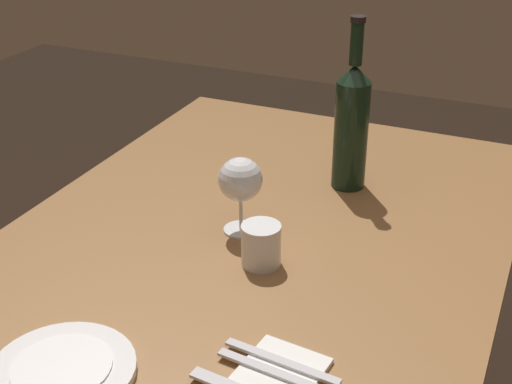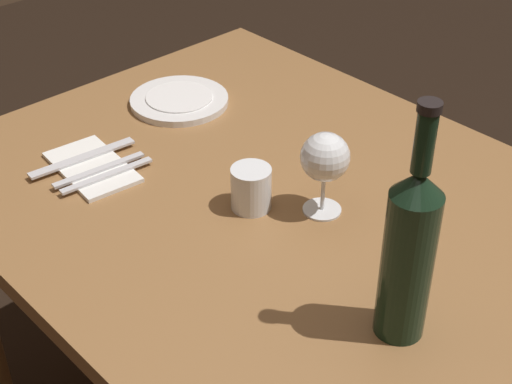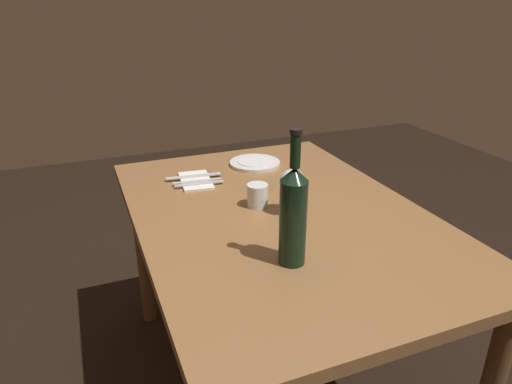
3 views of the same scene
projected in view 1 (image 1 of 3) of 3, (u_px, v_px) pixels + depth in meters
dining_table at (252, 280)px, 1.38m from camera, size 1.30×0.90×0.74m
wine_glass_left at (240, 181)px, 1.32m from camera, size 0.08×0.08×0.15m
wine_bottle at (351, 123)px, 1.47m from camera, size 0.07×0.07×0.36m
water_tumbler at (261, 247)px, 1.25m from camera, size 0.07×0.07×0.08m
dinner_plate at (62, 371)px, 1.00m from camera, size 0.21×0.21×0.02m
fork_inner at (275, 373)px, 1.00m from camera, size 0.03×0.18×0.00m
fork_outer at (282, 362)px, 1.02m from camera, size 0.03×0.18×0.00m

